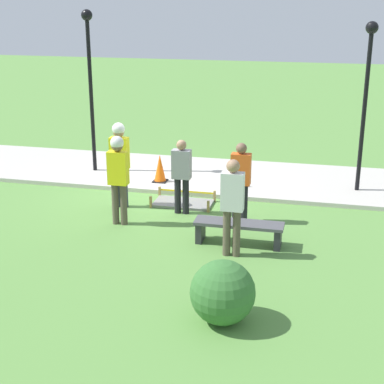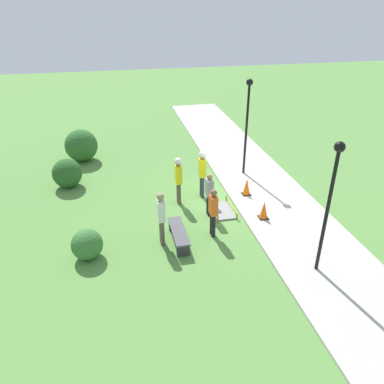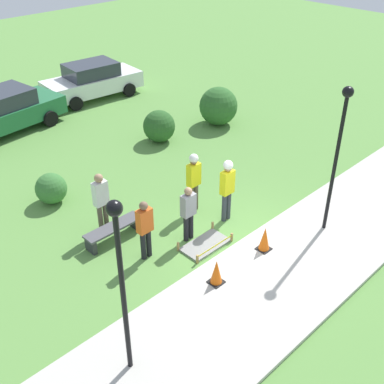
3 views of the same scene
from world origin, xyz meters
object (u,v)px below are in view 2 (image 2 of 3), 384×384
object	(u,v)px
traffic_cone_far_patch	(247,187)
bystander_in_gray_shirt	(161,216)
park_bench	(179,234)
bystander_in_white_shirt	(209,192)
worker_assistant	(202,169)
worker_supervisor	(178,176)
bystander_in_orange_shirt	(213,210)
traffic_cone_near_patch	(264,210)
lamppost_far	(331,191)
lamppost_near	(247,114)

from	to	relation	value
traffic_cone_far_patch	bystander_in_gray_shirt	xyz separation A→B (m)	(-2.43, 3.70, 0.60)
park_bench	bystander_in_white_shirt	world-z (taller)	bystander_in_white_shirt
park_bench	worker_assistant	size ratio (longest dim) A/B	0.88
traffic_cone_far_patch	worker_supervisor	distance (m)	2.78
bystander_in_orange_shirt	bystander_in_gray_shirt	distance (m)	1.71
traffic_cone_near_patch	bystander_in_orange_shirt	size ratio (longest dim) A/B	0.39
bystander_in_gray_shirt	traffic_cone_near_patch	bearing A→B (deg)	-80.54
bystander_in_white_shirt	lamppost_far	size ratio (longest dim) A/B	0.42
traffic_cone_near_patch	lamppost_far	distance (m)	3.71
traffic_cone_far_patch	park_bench	distance (m)	4.02
traffic_cone_near_patch	bystander_in_white_shirt	world-z (taller)	bystander_in_white_shirt
worker_supervisor	lamppost_far	distance (m)	5.96
bystander_in_gray_shirt	lamppost_far	world-z (taller)	lamppost_far
bystander_in_orange_shirt	bystander_in_white_shirt	bearing A→B (deg)	-9.18
bystander_in_white_shirt	lamppost_near	bearing A→B (deg)	-38.40
lamppost_far	worker_supervisor	bearing A→B (deg)	33.02
park_bench	lamppost_near	distance (m)	6.29
traffic_cone_far_patch	bystander_in_gray_shirt	world-z (taller)	bystander_in_gray_shirt
bystander_in_gray_shirt	lamppost_near	size ratio (longest dim) A/B	0.44
traffic_cone_far_patch	worker_assistant	bearing A→B (deg)	76.58
worker_assistant	bystander_in_orange_shirt	xyz separation A→B (m)	(-2.72, 0.29, -0.21)
worker_supervisor	worker_assistant	world-z (taller)	worker_assistant
traffic_cone_near_patch	park_bench	distance (m)	3.24
traffic_cone_far_patch	bystander_in_white_shirt	size ratio (longest dim) A/B	0.42
traffic_cone_near_patch	bystander_in_orange_shirt	distance (m)	2.12
traffic_cone_near_patch	lamppost_near	distance (m)	4.47
worker_supervisor	bystander_in_white_shirt	world-z (taller)	worker_supervisor
traffic_cone_near_patch	worker_supervisor	bearing A→B (deg)	54.95
park_bench	bystander_in_gray_shirt	distance (m)	0.89
worker_assistant	bystander_in_white_shirt	distance (m)	1.44
park_bench	bystander_in_orange_shirt	distance (m)	1.34
park_bench	worker_supervisor	xyz separation A→B (m)	(2.55, -0.47, 0.81)
bystander_in_gray_shirt	lamppost_far	size ratio (longest dim) A/B	0.47
bystander_in_gray_shirt	bystander_in_white_shirt	distance (m)	2.38
worker_supervisor	lamppost_far	size ratio (longest dim) A/B	0.48
park_bench	bystander_in_orange_shirt	size ratio (longest dim) A/B	1.00
worker_assistant	bystander_in_gray_shirt	distance (m)	3.47
traffic_cone_far_patch	lamppost_far	world-z (taller)	lamppost_far
traffic_cone_far_patch	park_bench	xyz separation A→B (m)	(-2.48, 3.17, -0.12)
traffic_cone_near_patch	worker_supervisor	xyz separation A→B (m)	(1.89, 2.69, 0.70)
worker_assistant	lamppost_near	distance (m)	3.18
traffic_cone_far_patch	bystander_in_orange_shirt	world-z (taller)	bystander_in_orange_shirt
bystander_in_gray_shirt	worker_assistant	bearing A→B (deg)	-35.14
traffic_cone_far_patch	worker_supervisor	size ratio (longest dim) A/B	0.37
bystander_in_gray_shirt	bystander_in_orange_shirt	bearing A→B (deg)	-86.19
worker_assistant	lamppost_near	bearing A→B (deg)	-55.63
worker_assistant	lamppost_near	size ratio (longest dim) A/B	0.47
bystander_in_gray_shirt	bystander_in_white_shirt	bearing A→B (deg)	-53.48
bystander_in_gray_shirt	worker_supervisor	bearing A→B (deg)	-21.83
park_bench	lamppost_near	bearing A→B (deg)	-40.10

